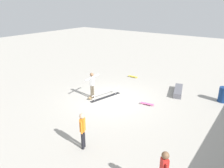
{
  "coord_description": "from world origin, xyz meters",
  "views": [
    {
      "loc": [
        10.06,
        7.37,
        5.64
      ],
      "look_at": [
        -0.08,
        0.01,
        1.0
      ],
      "focal_mm": 35.68,
      "sensor_mm": 36.0,
      "label": 1
    }
  ],
  "objects_px": {
    "skate_ledge": "(178,91)",
    "trash_bin": "(223,95)",
    "loose_skateboard_pink": "(147,104)",
    "grind_rail": "(106,95)",
    "skater_main": "(92,83)",
    "bystander_orange_shirt": "(83,129)",
    "loose_skateboard_yellow": "(133,77)",
    "skateboard_main": "(91,97)"
  },
  "relations": [
    {
      "from": "skate_ledge",
      "to": "loose_skateboard_pink",
      "type": "bearing_deg",
      "value": -16.5
    },
    {
      "from": "grind_rail",
      "to": "loose_skateboard_yellow",
      "type": "height_order",
      "value": "grind_rail"
    },
    {
      "from": "grind_rail",
      "to": "bystander_orange_shirt",
      "type": "height_order",
      "value": "bystander_orange_shirt"
    },
    {
      "from": "loose_skateboard_pink",
      "to": "loose_skateboard_yellow",
      "type": "bearing_deg",
      "value": -58.39
    },
    {
      "from": "skateboard_main",
      "to": "skater_main",
      "type": "bearing_deg",
      "value": -80.55
    },
    {
      "from": "skate_ledge",
      "to": "skater_main",
      "type": "relative_size",
      "value": 1.22
    },
    {
      "from": "grind_rail",
      "to": "skateboard_main",
      "type": "distance_m",
      "value": 0.9
    },
    {
      "from": "skate_ledge",
      "to": "bystander_orange_shirt",
      "type": "relative_size",
      "value": 1.26
    },
    {
      "from": "skater_main",
      "to": "loose_skateboard_yellow",
      "type": "distance_m",
      "value": 4.99
    },
    {
      "from": "grind_rail",
      "to": "skate_ledge",
      "type": "distance_m",
      "value": 4.78
    },
    {
      "from": "grind_rail",
      "to": "trash_bin",
      "type": "distance_m",
      "value": 7.06
    },
    {
      "from": "skateboard_main",
      "to": "bystander_orange_shirt",
      "type": "relative_size",
      "value": 0.52
    },
    {
      "from": "grind_rail",
      "to": "trash_bin",
      "type": "xyz_separation_m",
      "value": [
        -3.6,
        6.07,
        0.29
      ]
    },
    {
      "from": "loose_skateboard_pink",
      "to": "bystander_orange_shirt",
      "type": "bearing_deg",
      "value": 78.87
    },
    {
      "from": "skater_main",
      "to": "trash_bin",
      "type": "bearing_deg",
      "value": 116.29
    },
    {
      "from": "bystander_orange_shirt",
      "to": "skateboard_main",
      "type": "bearing_deg",
      "value": -167.22
    },
    {
      "from": "skate_ledge",
      "to": "skater_main",
      "type": "xyz_separation_m",
      "value": [
        3.84,
        -4.08,
        0.78
      ]
    },
    {
      "from": "loose_skateboard_pink",
      "to": "trash_bin",
      "type": "distance_m",
      "value": 4.62
    },
    {
      "from": "bystander_orange_shirt",
      "to": "loose_skateboard_pink",
      "type": "distance_m",
      "value": 5.23
    },
    {
      "from": "bystander_orange_shirt",
      "to": "trash_bin",
      "type": "bearing_deg",
      "value": 131.34
    },
    {
      "from": "skateboard_main",
      "to": "loose_skateboard_yellow",
      "type": "distance_m",
      "value": 4.96
    },
    {
      "from": "skater_main",
      "to": "trash_bin",
      "type": "relative_size",
      "value": 1.77
    },
    {
      "from": "grind_rail",
      "to": "loose_skateboard_pink",
      "type": "height_order",
      "value": "grind_rail"
    },
    {
      "from": "loose_skateboard_pink",
      "to": "trash_bin",
      "type": "height_order",
      "value": "trash_bin"
    },
    {
      "from": "skate_ledge",
      "to": "skateboard_main",
      "type": "bearing_deg",
      "value": -46.81
    },
    {
      "from": "skater_main",
      "to": "skate_ledge",
      "type": "bearing_deg",
      "value": 127.96
    },
    {
      "from": "bystander_orange_shirt",
      "to": "trash_bin",
      "type": "relative_size",
      "value": 1.71
    },
    {
      "from": "bystander_orange_shirt",
      "to": "loose_skateboard_yellow",
      "type": "distance_m",
      "value": 9.54
    },
    {
      "from": "loose_skateboard_pink",
      "to": "grind_rail",
      "type": "bearing_deg",
      "value": 2.98
    },
    {
      "from": "grind_rail",
      "to": "skater_main",
      "type": "distance_m",
      "value": 1.13
    },
    {
      "from": "skate_ledge",
      "to": "trash_bin",
      "type": "distance_m",
      "value": 2.65
    },
    {
      "from": "grind_rail",
      "to": "loose_skateboard_pink",
      "type": "distance_m",
      "value": 2.68
    },
    {
      "from": "skateboard_main",
      "to": "bystander_orange_shirt",
      "type": "bearing_deg",
      "value": -166.68
    },
    {
      "from": "skater_main",
      "to": "skateboard_main",
      "type": "xyz_separation_m",
      "value": [
        0.04,
        -0.06,
        -0.87
      ]
    },
    {
      "from": "loose_skateboard_yellow",
      "to": "skateboard_main",
      "type": "bearing_deg",
      "value": -92.21
    },
    {
      "from": "skate_ledge",
      "to": "trash_bin",
      "type": "height_order",
      "value": "trash_bin"
    },
    {
      "from": "trash_bin",
      "to": "loose_skateboard_yellow",
      "type": "bearing_deg",
      "value": -96.7
    },
    {
      "from": "skateboard_main",
      "to": "loose_skateboard_pink",
      "type": "distance_m",
      "value": 3.5
    },
    {
      "from": "skateboard_main",
      "to": "bystander_orange_shirt",
      "type": "height_order",
      "value": "bystander_orange_shirt"
    },
    {
      "from": "skateboard_main",
      "to": "loose_skateboard_yellow",
      "type": "bearing_deg",
      "value": -24.7
    },
    {
      "from": "bystander_orange_shirt",
      "to": "skate_ledge",
      "type": "bearing_deg",
      "value": 147.9
    },
    {
      "from": "grind_rail",
      "to": "skate_ledge",
      "type": "xyz_separation_m",
      "value": [
        -3.31,
        3.45,
        0.0
      ]
    }
  ]
}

